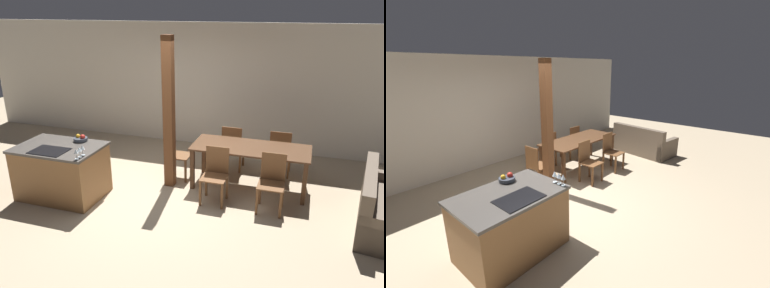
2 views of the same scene
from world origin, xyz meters
The scene contains 15 objects.
ground_plane centered at (0.00, 0.00, 0.00)m, with size 16.00×16.00×0.00m, color tan.
wall_back centered at (0.00, 2.80, 1.35)m, with size 11.20×0.08×2.70m.
kitchen_island centered at (-1.47, -0.39, 0.44)m, with size 1.37×0.93×0.89m.
fruit_bowl centered at (-1.27, -0.07, 0.93)m, with size 0.23×0.23×0.12m.
wine_glass_near centered at (-0.86, -0.78, 1.01)m, with size 0.07×0.07×0.16m.
wine_glass_middle centered at (-0.86, -0.70, 1.01)m, with size 0.07×0.07×0.16m.
wine_glass_far centered at (-0.86, -0.62, 1.01)m, with size 0.07×0.07×0.16m.
dining_table centered at (1.43, 0.88, 0.66)m, with size 1.99×0.84×0.75m.
dining_chair_near_left centered at (0.99, 0.23, 0.47)m, with size 0.40×0.40×0.90m.
dining_chair_near_right centered at (1.88, 0.23, 0.47)m, with size 0.40×0.40×0.90m.
dining_chair_far_left centered at (0.99, 1.52, 0.47)m, with size 0.40×0.40×0.90m.
dining_chair_far_right centered at (1.88, 1.52, 0.47)m, with size 0.40×0.40×0.90m.
dining_chair_head_end centered at (0.06, 0.88, 0.47)m, with size 0.40×0.40×0.90m.
couch centered at (3.54, 0.20, 0.27)m, with size 1.07×1.77×0.83m.
timber_post centered at (0.09, 0.53, 1.30)m, with size 0.17×0.17×2.59m.
Camera 2 is at (-3.16, -3.00, 2.46)m, focal length 24.00 mm.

